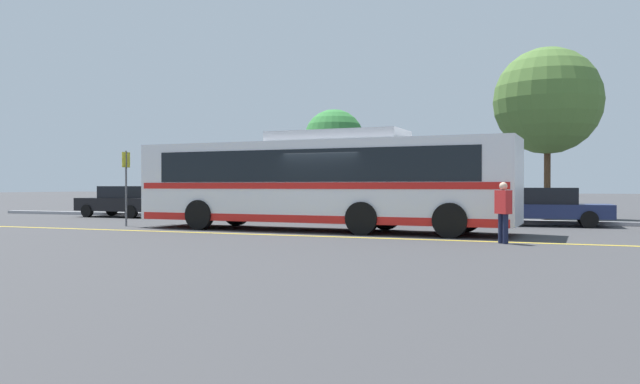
# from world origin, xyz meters

# --- Properties ---
(ground_plane) EXTENTS (220.00, 220.00, 0.00)m
(ground_plane) POSITION_xyz_m (0.00, 0.00, 0.00)
(ground_plane) COLOR #38383A
(lane_strip_0) EXTENTS (32.60, 0.20, 0.01)m
(lane_strip_0) POSITION_xyz_m (-0.48, -1.80, 0.00)
(lane_strip_0) COLOR gold
(lane_strip_0) RESTS_ON ground_plane
(curb_strip) EXTENTS (40.60, 0.36, 0.15)m
(curb_strip) POSITION_xyz_m (-0.48, 6.62, 0.07)
(curb_strip) COLOR #99999E
(curb_strip) RESTS_ON ground_plane
(transit_bus) EXTENTS (13.00, 3.09, 3.25)m
(transit_bus) POSITION_xyz_m (-0.47, 0.39, 1.67)
(transit_bus) COLOR silver
(transit_bus) RESTS_ON ground_plane
(parked_car_0) EXTENTS (4.28, 1.98, 1.46)m
(parked_car_0) POSITION_xyz_m (-12.46, 5.38, 0.73)
(parked_car_0) COLOR black
(parked_car_0) RESTS_ON ground_plane
(parked_car_1) EXTENTS (4.26, 2.05, 1.35)m
(parked_car_1) POSITION_xyz_m (-5.78, 5.53, 0.69)
(parked_car_1) COLOR olive
(parked_car_1) RESTS_ON ground_plane
(parked_car_2) EXTENTS (4.84, 2.01, 1.58)m
(parked_car_2) POSITION_xyz_m (-0.04, 5.19, 0.78)
(parked_car_2) COLOR navy
(parked_car_2) RESTS_ON ground_plane
(parked_car_3) EXTENTS (4.60, 1.99, 1.41)m
(parked_car_3) POSITION_xyz_m (6.47, 5.61, 0.70)
(parked_car_3) COLOR navy
(parked_car_3) RESTS_ON ground_plane
(pedestrian_0) EXTENTS (0.45, 0.45, 1.57)m
(pedestrian_0) POSITION_xyz_m (5.55, -2.25, 0.88)
(pedestrian_0) COLOR #191E38
(pedestrian_0) RESTS_ON ground_plane
(bus_stop_sign) EXTENTS (0.07, 0.40, 2.76)m
(bus_stop_sign) POSITION_xyz_m (-7.89, -0.08, 1.73)
(bus_stop_sign) COLOR #59595E
(bus_stop_sign) RESTS_ON ground_plane
(tree_0) EXTENTS (2.97, 2.97, 5.27)m
(tree_0) POSITION_xyz_m (-3.54, 10.31, 3.76)
(tree_0) COLOR #513823
(tree_0) RESTS_ON ground_plane
(tree_1) EXTENTS (4.67, 4.67, 7.56)m
(tree_1) POSITION_xyz_m (6.40, 10.43, 5.21)
(tree_1) COLOR #513823
(tree_1) RESTS_ON ground_plane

